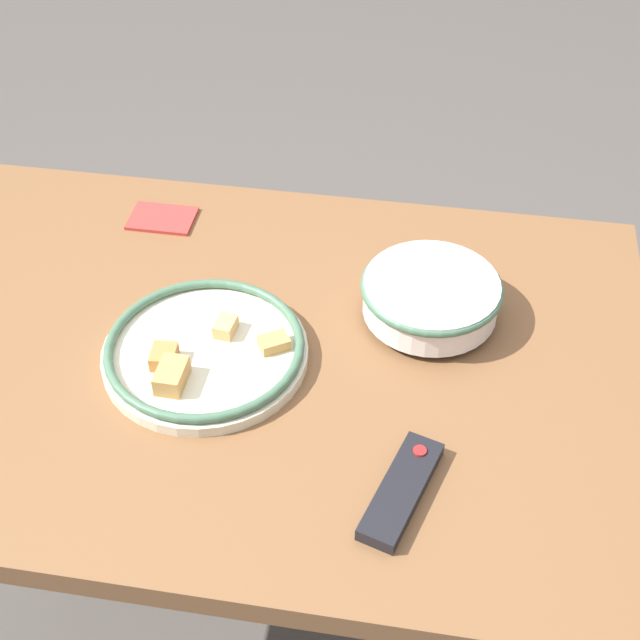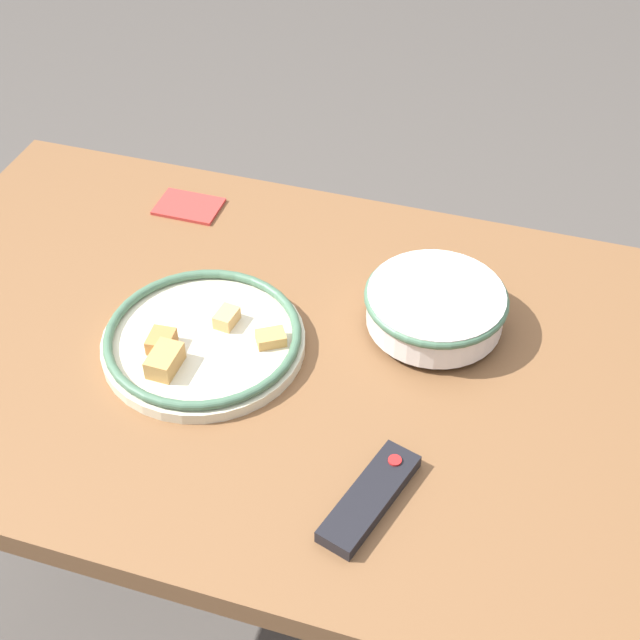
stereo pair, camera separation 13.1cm
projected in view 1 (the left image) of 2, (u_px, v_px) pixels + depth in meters
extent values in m
plane|color=#4C4742|center=(267.00, 600.00, 1.81)|extent=(8.00, 8.00, 0.00)
cube|color=brown|center=(248.00, 358.00, 1.33)|extent=(1.19, 0.81, 0.04)
cylinder|color=brown|center=(554.00, 398.00, 1.75)|extent=(0.06, 0.06, 0.69)
cylinder|color=brown|center=(51.00, 338.00, 1.88)|extent=(0.06, 0.06, 0.69)
cylinder|color=silver|center=(429.00, 313.00, 1.36)|extent=(0.09, 0.09, 0.01)
cylinder|color=silver|center=(431.00, 297.00, 1.34)|extent=(0.20, 0.20, 0.06)
cylinder|color=#B75B23|center=(430.00, 299.00, 1.34)|extent=(0.18, 0.18, 0.05)
torus|color=#42664C|center=(432.00, 287.00, 1.33)|extent=(0.21, 0.21, 0.01)
cylinder|color=beige|center=(205.00, 354.00, 1.29)|extent=(0.30, 0.30, 0.02)
torus|color=#42664C|center=(205.00, 346.00, 1.28)|extent=(0.29, 0.29, 0.01)
cube|color=tan|center=(172.00, 376.00, 1.23)|extent=(0.04, 0.06, 0.03)
cube|color=tan|center=(226.00, 327.00, 1.31)|extent=(0.03, 0.04, 0.02)
cube|color=#B2753D|center=(164.00, 357.00, 1.26)|extent=(0.04, 0.04, 0.02)
cube|color=tan|center=(274.00, 343.00, 1.29)|extent=(0.05, 0.05, 0.02)
cube|color=black|center=(401.00, 490.00, 1.12)|extent=(0.10, 0.18, 0.02)
cylinder|color=red|center=(420.00, 451.00, 1.15)|extent=(0.02, 0.02, 0.00)
cube|color=#B2332D|center=(162.00, 218.00, 1.54)|extent=(0.11, 0.08, 0.01)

